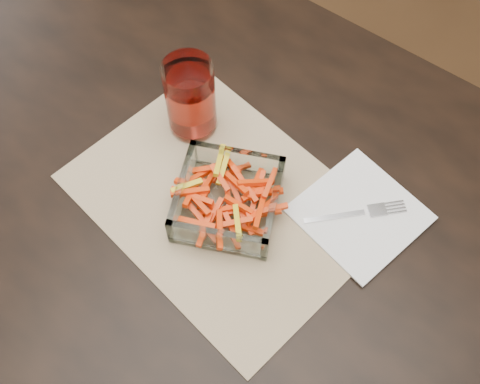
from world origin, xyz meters
name	(u,v)px	position (x,y,z in m)	size (l,w,h in m)	color
dining_table	(223,224)	(0.00, 0.00, 0.66)	(1.60, 0.90, 0.75)	black
placemat	(221,201)	(0.00, 0.00, 0.75)	(0.45, 0.33, 0.00)	tan
glass_bowl	(228,201)	(0.02, -0.01, 0.78)	(0.20, 0.20, 0.06)	white
tumbler	(191,100)	(-0.13, 0.08, 0.82)	(0.08, 0.08, 0.14)	white
napkin	(360,214)	(0.19, 0.11, 0.76)	(0.17, 0.17, 0.00)	white
fork	(359,213)	(0.19, 0.10, 0.76)	(0.12, 0.13, 0.00)	silver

